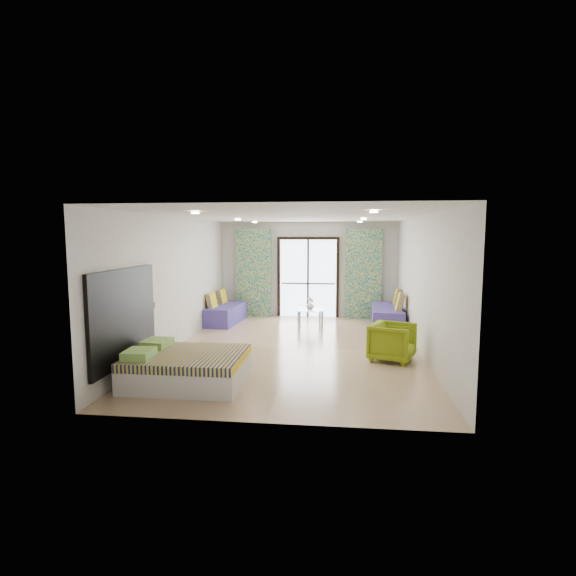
# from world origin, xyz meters

# --- Properties ---
(floor) EXTENTS (5.00, 7.50, 0.01)m
(floor) POSITION_xyz_m (0.00, 0.00, 0.00)
(floor) COLOR tan
(floor) RESTS_ON ground
(ceiling) EXTENTS (5.00, 7.50, 0.01)m
(ceiling) POSITION_xyz_m (0.00, 0.00, 2.70)
(ceiling) COLOR silver
(ceiling) RESTS_ON ground
(wall_back) EXTENTS (5.00, 0.01, 2.70)m
(wall_back) POSITION_xyz_m (0.00, 3.75, 1.35)
(wall_back) COLOR silver
(wall_back) RESTS_ON ground
(wall_front) EXTENTS (5.00, 0.01, 2.70)m
(wall_front) POSITION_xyz_m (0.00, -3.75, 1.35)
(wall_front) COLOR silver
(wall_front) RESTS_ON ground
(wall_left) EXTENTS (0.01, 7.50, 2.70)m
(wall_left) POSITION_xyz_m (-2.50, 0.00, 1.35)
(wall_left) COLOR silver
(wall_left) RESTS_ON ground
(wall_right) EXTENTS (0.01, 7.50, 2.70)m
(wall_right) POSITION_xyz_m (2.50, 0.00, 1.35)
(wall_right) COLOR silver
(wall_right) RESTS_ON ground
(balcony_door) EXTENTS (1.76, 0.08, 2.28)m
(balcony_door) POSITION_xyz_m (0.00, 3.72, 1.26)
(balcony_door) COLOR black
(balcony_door) RESTS_ON floor
(balcony_rail) EXTENTS (1.52, 0.03, 0.04)m
(balcony_rail) POSITION_xyz_m (0.00, 3.73, 0.95)
(balcony_rail) COLOR #595451
(balcony_rail) RESTS_ON balcony_door
(curtain_left) EXTENTS (1.00, 0.10, 2.50)m
(curtain_left) POSITION_xyz_m (-1.55, 3.57, 1.25)
(curtain_left) COLOR silver
(curtain_left) RESTS_ON floor
(curtain_right) EXTENTS (1.00, 0.10, 2.50)m
(curtain_right) POSITION_xyz_m (1.55, 3.57, 1.25)
(curtain_right) COLOR silver
(curtain_right) RESTS_ON floor
(downlight_a) EXTENTS (0.12, 0.12, 0.02)m
(downlight_a) POSITION_xyz_m (-1.40, -2.00, 2.67)
(downlight_a) COLOR #FFE0B2
(downlight_a) RESTS_ON ceiling
(downlight_b) EXTENTS (0.12, 0.12, 0.02)m
(downlight_b) POSITION_xyz_m (1.40, -2.00, 2.67)
(downlight_b) COLOR #FFE0B2
(downlight_b) RESTS_ON ceiling
(downlight_c) EXTENTS (0.12, 0.12, 0.02)m
(downlight_c) POSITION_xyz_m (-1.40, 1.00, 2.67)
(downlight_c) COLOR #FFE0B2
(downlight_c) RESTS_ON ceiling
(downlight_d) EXTENTS (0.12, 0.12, 0.02)m
(downlight_d) POSITION_xyz_m (1.40, 1.00, 2.67)
(downlight_d) COLOR #FFE0B2
(downlight_d) RESTS_ON ceiling
(downlight_e) EXTENTS (0.12, 0.12, 0.02)m
(downlight_e) POSITION_xyz_m (-1.40, 3.00, 2.67)
(downlight_e) COLOR #FFE0B2
(downlight_e) RESTS_ON ceiling
(downlight_f) EXTENTS (0.12, 0.12, 0.02)m
(downlight_f) POSITION_xyz_m (1.40, 3.00, 2.67)
(downlight_f) COLOR #FFE0B2
(downlight_f) RESTS_ON ceiling
(headboard) EXTENTS (0.06, 2.10, 1.50)m
(headboard) POSITION_xyz_m (-2.46, -2.40, 1.05)
(headboard) COLOR black
(headboard) RESTS_ON floor
(switch_plate) EXTENTS (0.02, 0.10, 0.10)m
(switch_plate) POSITION_xyz_m (-2.47, -1.15, 1.05)
(switch_plate) COLOR silver
(switch_plate) RESTS_ON wall_left
(bed) EXTENTS (1.76, 1.44, 0.61)m
(bed) POSITION_xyz_m (-1.47, -2.40, 0.25)
(bed) COLOR silver
(bed) RESTS_ON floor
(daybed_left) EXTENTS (0.79, 1.77, 0.85)m
(daybed_left) POSITION_xyz_m (-2.12, 2.50, 0.26)
(daybed_left) COLOR #493C8F
(daybed_left) RESTS_ON floor
(daybed_right) EXTENTS (0.87, 1.98, 0.95)m
(daybed_right) POSITION_xyz_m (2.12, 2.31, 0.30)
(daybed_right) COLOR #493C8F
(daybed_right) RESTS_ON floor
(coffee_table) EXTENTS (0.74, 0.74, 0.75)m
(coffee_table) POSITION_xyz_m (0.15, 2.38, 0.38)
(coffee_table) COLOR silver
(coffee_table) RESTS_ON floor
(vase) EXTENTS (0.24, 0.24, 0.20)m
(vase) POSITION_xyz_m (0.15, 2.35, 0.53)
(vase) COLOR white
(vase) RESTS_ON coffee_table
(armchair) EXTENTS (0.92, 0.95, 0.77)m
(armchair) POSITION_xyz_m (1.89, -0.69, 0.39)
(armchair) COLOR olive
(armchair) RESTS_ON floor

